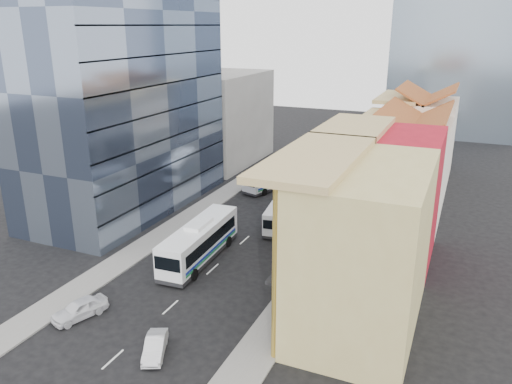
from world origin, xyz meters
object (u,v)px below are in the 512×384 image
at_px(sedan_right, 155,346).
at_px(shophouse_tan, 364,248).
at_px(bus_left_near, 200,241).
at_px(bus_right, 282,211).
at_px(office_tower, 122,81).
at_px(bus_left_far, 274,176).
at_px(sedan_left, 80,309).

bearing_deg(sedan_right, shophouse_tan, 14.05).
bearing_deg(bus_left_near, shophouse_tan, -17.88).
bearing_deg(bus_left_near, bus_right, 67.55).
distance_m(office_tower, bus_left_far, 23.20).
height_order(sedan_left, sedan_right, sedan_left).
height_order(shophouse_tan, bus_right, shophouse_tan).
relative_size(sedan_left, sedan_right, 1.17).
bearing_deg(shophouse_tan, sedan_right, -141.23).
xyz_separation_m(shophouse_tan, sedan_right, (-11.71, -9.41, -5.40)).
relative_size(shophouse_tan, office_tower, 0.47).
distance_m(bus_left_far, sedan_left, 35.43).
bearing_deg(bus_left_far, office_tower, -117.34).
bearing_deg(office_tower, shophouse_tan, -24.30).
xyz_separation_m(bus_left_far, bus_right, (5.63, -11.95, -0.13)).
relative_size(office_tower, bus_right, 3.15).
xyz_separation_m(bus_left_far, sedan_left, (-1.87, -35.37, -0.94)).
relative_size(bus_left_far, sedan_left, 2.43).
height_order(shophouse_tan, sedan_right, shophouse_tan).
height_order(bus_left_far, bus_right, bus_left_far).
xyz_separation_m(sedan_left, sedan_right, (7.79, -1.52, -0.12)).
bearing_deg(bus_right, shophouse_tan, -60.99).
xyz_separation_m(bus_right, sedan_left, (-7.50, -23.43, -0.81)).
distance_m(bus_left_near, sedan_right, 14.46).
distance_m(shophouse_tan, sedan_left, 21.69).
height_order(office_tower, bus_left_far, office_tower).
relative_size(bus_right, sedan_right, 2.62).
relative_size(bus_right, sedan_left, 2.24).
relative_size(office_tower, sedan_right, 8.25).
distance_m(bus_left_near, sedan_left, 12.77).
relative_size(shophouse_tan, bus_left_far, 1.35).
xyz_separation_m(office_tower, bus_right, (19.00, 1.53, -13.47)).
bearing_deg(office_tower, bus_left_near, -32.81).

